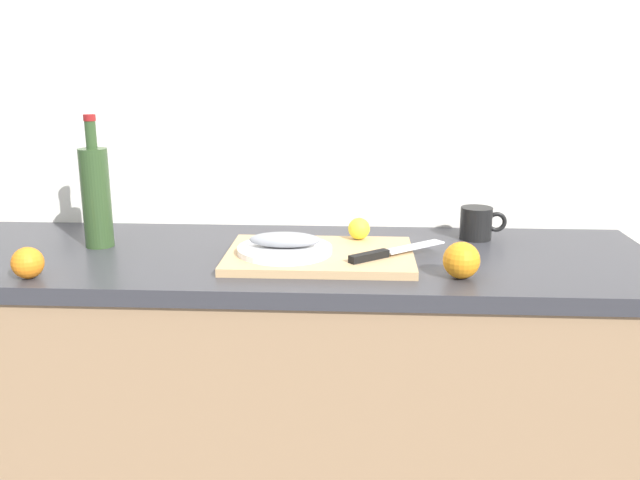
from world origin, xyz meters
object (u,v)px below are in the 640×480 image
white_plate (285,250)px  wine_bottle (96,195)px  lemon_0 (359,229)px  cutting_board (320,256)px  fish_fillet (285,240)px  coffee_mug_0 (477,223)px  orange_0 (461,260)px  chef_knife (386,253)px

white_plate → wine_bottle: bearing=168.1°
white_plate → lemon_0: size_ratio=4.05×
cutting_board → fish_fillet: (-0.09, -0.01, 0.04)m
white_plate → fish_fillet: bearing=0.0°
cutting_board → white_plate: size_ratio=1.97×
white_plate → coffee_mug_0: bearing=24.9°
cutting_board → wine_bottle: bearing=171.0°
wine_bottle → orange_0: bearing=-13.6°
chef_knife → wine_bottle: size_ratio=0.71×
orange_0 → chef_knife: bearing=149.4°
cutting_board → fish_fillet: bearing=-171.4°
fish_fillet → coffee_mug_0: bearing=24.9°
lemon_0 → orange_0: size_ratio=0.69×
wine_bottle → cutting_board: bearing=-9.0°
coffee_mug_0 → wine_bottle: bearing=-172.7°
white_plate → lemon_0: bearing=37.4°
fish_fillet → chef_knife: bearing=-4.1°
chef_knife → wine_bottle: (-0.75, 0.12, 0.11)m
cutting_board → coffee_mug_0: coffee_mug_0 is taller
cutting_board → wine_bottle: size_ratio=1.33×
cutting_board → lemon_0: lemon_0 is taller
cutting_board → lemon_0: (0.10, 0.13, 0.04)m
fish_fillet → wine_bottle: (-0.50, 0.11, 0.08)m
fish_fillet → wine_bottle: bearing=168.1°
lemon_0 → coffee_mug_0: (0.32, 0.10, -0.00)m
white_plate → lemon_0: (0.18, 0.14, 0.02)m
chef_knife → orange_0: 0.19m
coffee_mug_0 → orange_0: coffee_mug_0 is taller
white_plate → lemon_0: 0.23m
wine_bottle → coffee_mug_0: bearing=7.3°
chef_knife → coffee_mug_0: 0.36m
white_plate → chef_knife: bearing=-4.1°
wine_bottle → orange_0: (0.92, -0.22, -0.10)m
chef_knife → orange_0: (0.17, -0.10, 0.01)m
fish_fillet → orange_0: bearing=-15.6°
cutting_board → wine_bottle: 0.61m
white_plate → wine_bottle: size_ratio=0.67×
chef_knife → lemon_0: size_ratio=4.24×
cutting_board → coffee_mug_0: size_ratio=3.63×
lemon_0 → coffee_mug_0: coffee_mug_0 is taller
fish_fillet → chef_knife: (0.25, -0.02, -0.02)m
cutting_board → white_plate: 0.09m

